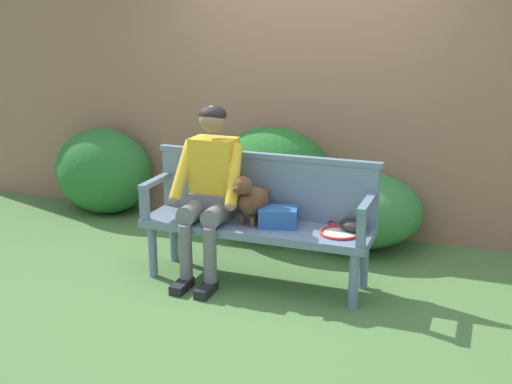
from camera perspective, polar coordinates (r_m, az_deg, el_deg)
The scene contains 15 objects.
ground_plane at distance 5.05m, azimuth 0.00°, elevation -7.93°, with size 40.00×40.00×0.00m, color #4C753D.
brick_garden_fence at distance 6.11m, azimuth 4.94°, elevation 7.34°, with size 8.00×0.30×2.26m, color #936651.
hedge_bush_far_right at distance 6.76m, azimuth -13.32°, elevation 1.82°, with size 1.03×0.77×0.87m, color #286B2D.
hedge_bush_far_left at distance 5.92m, azimuth 1.42°, elevation 0.93°, with size 1.15×0.99×1.01m, color #1E5B23.
hedge_bush_mid_right at distance 5.77m, azimuth 8.96°, elevation -1.44°, with size 1.15×0.99×0.67m, color #337538.
hedge_bush_mid_left at distance 6.92m, azimuth -14.23°, elevation 1.50°, with size 0.73×0.60×0.74m, color #337538.
garden_bench at distance 4.89m, azimuth 0.00°, elevation -3.52°, with size 1.75×0.48×0.48m.
bench_backrest at distance 4.99m, azimuth 0.84°, elevation 0.68°, with size 1.79×0.06×0.50m.
bench_armrest_left_end at distance 5.08m, azimuth -9.23°, elevation 0.12°, with size 0.06×0.48×0.28m.
bench_armrest_right_end at distance 4.52m, azimuth 9.62°, elevation -1.93°, with size 0.06×0.48×0.28m.
person_seated at distance 4.92m, azimuth -4.07°, elevation 0.59°, with size 0.56×0.64×1.35m.
dog_on_bench at distance 4.81m, azimuth -0.41°, elevation -0.64°, with size 0.27×0.38×0.39m.
tennis_racket at distance 4.72m, azimuth 7.29°, elevation -3.49°, with size 0.43×0.56×0.03m.
baseball_glove at distance 4.76m, azimuth 8.60°, elevation -2.92°, with size 0.22×0.17×0.09m, color black.
sports_bag at distance 4.81m, azimuth 1.98°, elevation -2.21°, with size 0.28×0.20×0.14m, color #2856A3.
Camera 1 is at (1.61, -4.32, 2.07)m, focal length 45.27 mm.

